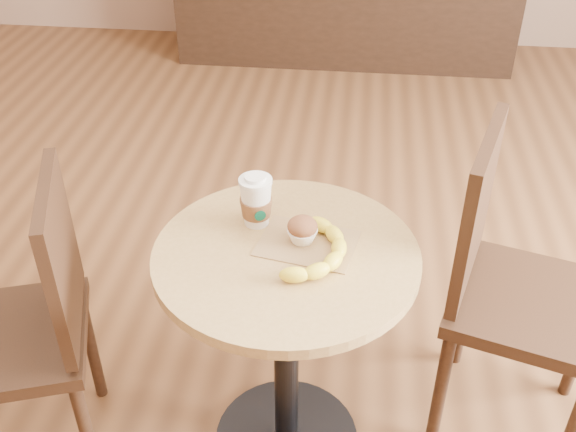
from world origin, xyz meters
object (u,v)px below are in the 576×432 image
object	(u,v)px
chair_left	(30,323)
coffee_cup	(256,202)
cafe_table	(286,318)
chair_right	(509,283)
muffin	(302,230)
banana	(319,249)

from	to	relation	value
chair_left	coffee_cup	xyz separation A→B (m)	(0.59, 0.20, 0.31)
cafe_table	coffee_cup	world-z (taller)	coffee_cup
chair_right	muffin	distance (m)	0.64
chair_right	banana	size ratio (longest dim) A/B	3.53
cafe_table	coffee_cup	size ratio (longest dim) A/B	5.19
coffee_cup	banana	distance (m)	0.22
chair_right	muffin	size ratio (longest dim) A/B	12.56
cafe_table	chair_right	bearing A→B (deg)	17.71
cafe_table	banana	bearing A→B (deg)	-7.52
chair_right	chair_left	bearing A→B (deg)	118.65
chair_left	banana	size ratio (longest dim) A/B	3.33
banana	coffee_cup	bearing A→B (deg)	162.25
coffee_cup	chair_right	bearing A→B (deg)	-16.35
cafe_table	chair_left	world-z (taller)	chair_left
coffee_cup	muffin	distance (m)	0.15
banana	chair_right	bearing A→B (deg)	39.02
cafe_table	chair_right	world-z (taller)	chair_right
coffee_cup	muffin	bearing A→B (deg)	-51.22
chair_right	cafe_table	bearing A→B (deg)	124.20
chair_left	muffin	world-z (taller)	chair_left
banana	muffin	bearing A→B (deg)	147.48
coffee_cup	banana	size ratio (longest dim) A/B	0.52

